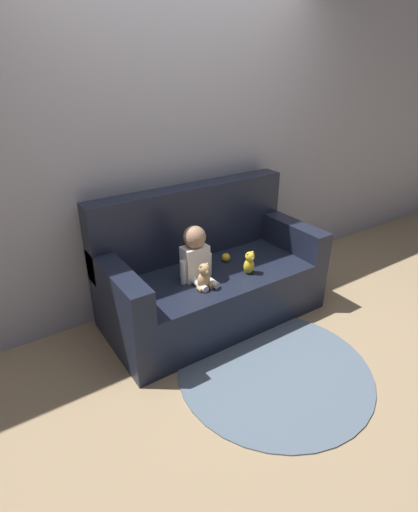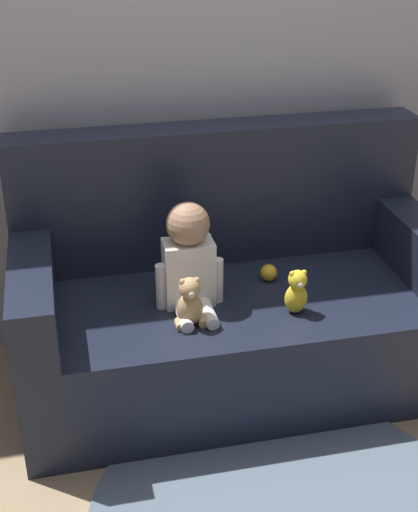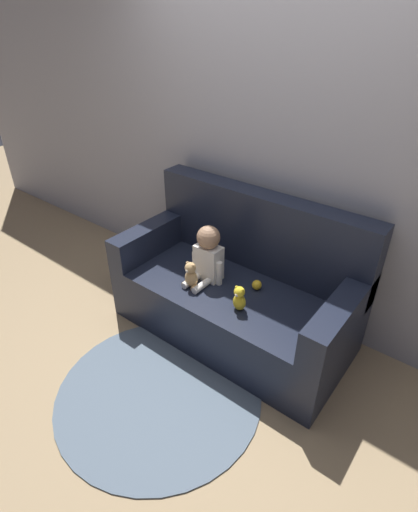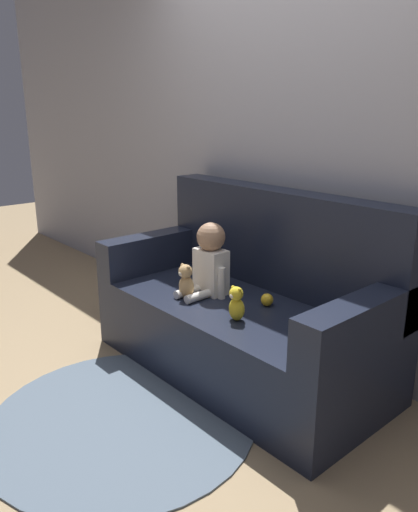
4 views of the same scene
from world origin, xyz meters
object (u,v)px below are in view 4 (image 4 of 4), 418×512
object	(u,v)px
couch	(247,311)
plush_toy_side	(236,304)
toy_ball	(267,300)
teddy_bear_brown	(186,282)
person_baby	(210,260)

from	to	relation	value
couch	plush_toy_side	xyz separation A→B (m)	(0.19, -0.27, 0.18)
plush_toy_side	toy_ball	xyz separation A→B (m)	(-0.03, 0.26, -0.06)
teddy_bear_brown	toy_ball	xyz separation A→B (m)	(0.38, 0.26, -0.06)
couch	person_baby	size ratio (longest dim) A/B	4.11
couch	plush_toy_side	bearing A→B (deg)	-55.17
couch	toy_ball	xyz separation A→B (m)	(0.16, -0.01, 0.12)
couch	teddy_bear_brown	bearing A→B (deg)	-129.11
couch	teddy_bear_brown	distance (m)	0.39
teddy_bear_brown	plush_toy_side	size ratio (longest dim) A/B	1.10
couch	toy_ball	distance (m)	0.20
couch	person_baby	world-z (taller)	couch
person_baby	teddy_bear_brown	world-z (taller)	person_baby
toy_ball	person_baby	bearing A→B (deg)	-163.28
plush_toy_side	teddy_bear_brown	bearing A→B (deg)	179.87
couch	teddy_bear_brown	xyz separation A→B (m)	(-0.22, -0.27, 0.18)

